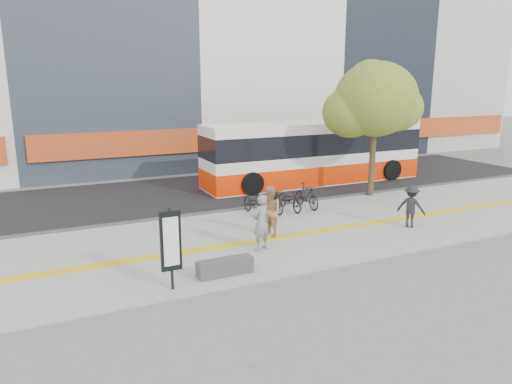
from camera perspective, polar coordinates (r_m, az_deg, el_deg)
name	(u,v)px	position (r m, az deg, el deg)	size (l,w,h in m)	color
ground	(285,250)	(15.69, 3.55, -6.97)	(120.00, 120.00, 0.00)	#5E5E5A
sidewalk	(265,236)	(16.93, 1.10, -5.27)	(40.00, 7.00, 0.08)	gray
tactile_strip	(272,239)	(16.49, 1.88, -5.62)	(40.00, 0.45, 0.01)	gold
street	(198,192)	(23.63, -6.99, -0.03)	(40.00, 8.00, 0.06)	black
curb	(228,211)	(19.98, -3.36, -2.30)	(40.00, 0.25, 0.14)	#3D3D40
bench	(225,267)	(13.53, -3.75, -8.97)	(1.60, 0.45, 0.45)	#3D3D40
signboard	(171,242)	(12.42, -10.21, -5.99)	(0.55, 0.10, 2.20)	black
street_tree	(374,101)	(22.79, 13.95, 10.59)	(4.40, 3.80, 6.31)	#3B261B
bus	(314,154)	(25.59, 7.02, 4.53)	(12.17, 2.88, 3.24)	white
bicycle_row	(280,200)	(19.77, 2.95, -0.93)	(3.11, 1.84, 1.06)	black
seated_woman	(261,222)	(15.19, 0.59, -3.67)	(0.67, 0.44, 1.83)	black
pedestrian_tan	(270,212)	(16.49, 1.69, -2.36)	(0.88, 0.68, 1.80)	#A77B59
pedestrian_dark	(411,206)	(18.50, 18.16, -1.63)	(1.03, 0.59, 1.59)	black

